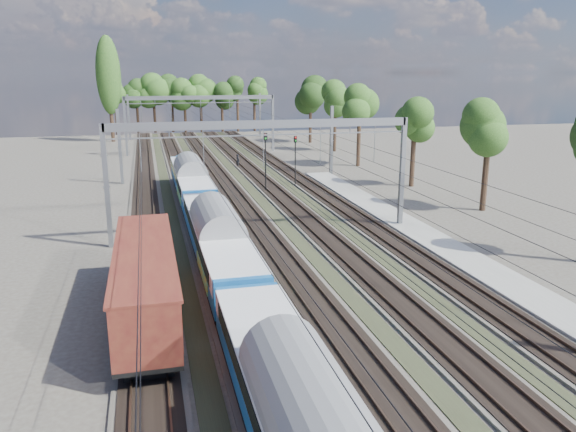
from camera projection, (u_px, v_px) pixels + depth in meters
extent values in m
cube|color=#47423A|center=(145.00, 200.00, 55.95)|extent=(3.00, 130.00, 0.15)
cube|color=black|center=(145.00, 199.00, 55.93)|extent=(2.50, 130.00, 0.06)
cube|color=#473326|center=(138.00, 199.00, 55.73)|extent=(0.08, 130.00, 0.14)
cube|color=#473326|center=(153.00, 198.00, 56.07)|extent=(0.08, 130.00, 0.14)
cube|color=#47423A|center=(191.00, 198.00, 57.01)|extent=(3.00, 130.00, 0.15)
cube|color=black|center=(191.00, 197.00, 56.99)|extent=(2.50, 130.00, 0.06)
cube|color=#473326|center=(184.00, 197.00, 56.80)|extent=(0.08, 130.00, 0.14)
cube|color=#473326|center=(198.00, 196.00, 57.14)|extent=(0.08, 130.00, 0.14)
cube|color=#47423A|center=(235.00, 196.00, 58.08)|extent=(3.00, 130.00, 0.15)
cube|color=black|center=(235.00, 195.00, 58.06)|extent=(2.50, 130.00, 0.06)
cube|color=#473326|center=(228.00, 194.00, 57.86)|extent=(0.08, 130.00, 0.14)
cube|color=#473326|center=(241.00, 194.00, 58.20)|extent=(0.08, 130.00, 0.14)
cube|color=#47423A|center=(277.00, 194.00, 59.15)|extent=(3.00, 130.00, 0.15)
cube|color=black|center=(277.00, 193.00, 59.12)|extent=(2.50, 130.00, 0.06)
cube|color=#473326|center=(270.00, 192.00, 58.93)|extent=(0.08, 130.00, 0.14)
cube|color=#473326|center=(284.00, 191.00, 59.27)|extent=(0.08, 130.00, 0.14)
cube|color=#47423A|center=(318.00, 191.00, 60.21)|extent=(3.00, 130.00, 0.15)
cube|color=black|center=(318.00, 190.00, 60.19)|extent=(2.50, 130.00, 0.06)
cube|color=#473326|center=(311.00, 190.00, 60.00)|extent=(0.08, 130.00, 0.14)
cube|color=#473326|center=(324.00, 189.00, 60.34)|extent=(0.08, 130.00, 0.14)
cube|color=#2E2D1E|center=(168.00, 200.00, 56.49)|extent=(1.10, 130.00, 0.05)
cube|color=#2E2D1E|center=(213.00, 197.00, 57.56)|extent=(1.10, 130.00, 0.05)
cube|color=#2E2D1E|center=(256.00, 195.00, 58.63)|extent=(1.10, 130.00, 0.05)
cube|color=#2E2D1E|center=(297.00, 193.00, 59.69)|extent=(1.10, 130.00, 0.05)
cube|color=gray|center=(471.00, 262.00, 37.42)|extent=(3.00, 70.00, 0.30)
cube|color=gray|center=(107.00, 187.00, 40.17)|extent=(0.35, 0.35, 9.00)
cube|color=gray|center=(402.00, 173.00, 45.62)|extent=(0.35, 0.35, 9.00)
cube|color=gray|center=(263.00, 124.00, 41.85)|extent=(23.00, 0.35, 0.60)
cube|color=gray|center=(125.00, 127.00, 85.26)|extent=(0.35, 0.35, 9.00)
cube|color=gray|center=(273.00, 123.00, 90.71)|extent=(0.35, 0.35, 9.00)
cube|color=gray|center=(200.00, 98.00, 86.94)|extent=(23.00, 0.35, 0.60)
cube|color=gray|center=(120.00, 147.00, 63.72)|extent=(0.35, 0.35, 8.50)
cube|color=gray|center=(129.00, 117.00, 105.99)|extent=(0.35, 0.35, 8.50)
cube|color=gray|center=(331.00, 141.00, 69.71)|extent=(0.35, 0.35, 8.50)
cube|color=gray|center=(260.00, 115.00, 111.98)|extent=(0.35, 0.35, 8.50)
cylinder|color=black|center=(142.00, 146.00, 54.60)|extent=(0.03, 130.00, 0.03)
cylinder|color=black|center=(141.00, 135.00, 54.33)|extent=(0.03, 130.00, 0.03)
cylinder|color=black|center=(188.00, 145.00, 55.67)|extent=(0.03, 130.00, 0.03)
cylinder|color=black|center=(188.00, 134.00, 55.40)|extent=(0.03, 130.00, 0.03)
cylinder|color=black|center=(233.00, 143.00, 56.74)|extent=(0.03, 130.00, 0.03)
cylinder|color=black|center=(233.00, 132.00, 56.46)|extent=(0.03, 130.00, 0.03)
cylinder|color=black|center=(277.00, 142.00, 57.80)|extent=(0.03, 130.00, 0.03)
cylinder|color=black|center=(277.00, 131.00, 57.53)|extent=(0.03, 130.00, 0.03)
cylinder|color=black|center=(318.00, 141.00, 58.87)|extent=(0.03, 130.00, 0.03)
cylinder|color=black|center=(319.00, 130.00, 58.60)|extent=(0.03, 130.00, 0.03)
cylinder|color=black|center=(116.00, 116.00, 114.94)|extent=(0.56, 0.56, 7.48)
sphere|color=#1C3513|center=(114.00, 87.00, 113.46)|extent=(4.55, 4.55, 4.55)
cylinder|color=black|center=(140.00, 119.00, 118.57)|extent=(0.56, 0.56, 5.80)
sphere|color=#1C3513|center=(138.00, 97.00, 117.42)|extent=(4.12, 4.12, 4.12)
cylinder|color=black|center=(151.00, 117.00, 119.84)|extent=(0.56, 0.56, 6.69)
sphere|color=#1C3513|center=(150.00, 91.00, 118.52)|extent=(3.95, 3.95, 3.95)
cylinder|color=black|center=(168.00, 117.00, 117.64)|extent=(0.56, 0.56, 7.00)
sphere|color=#1C3513|center=(166.00, 89.00, 116.25)|extent=(4.77, 4.77, 4.77)
cylinder|color=black|center=(188.00, 119.00, 120.16)|extent=(0.56, 0.56, 5.71)
sphere|color=#1C3513|center=(187.00, 97.00, 119.03)|extent=(4.19, 4.19, 4.19)
cylinder|color=black|center=(202.00, 119.00, 119.95)|extent=(0.56, 0.56, 5.63)
sphere|color=#1C3513|center=(202.00, 98.00, 118.83)|extent=(5.18, 5.18, 5.18)
cylinder|color=black|center=(219.00, 114.00, 122.50)|extent=(0.56, 0.56, 7.27)
sphere|color=#1C3513|center=(219.00, 87.00, 121.06)|extent=(4.54, 4.54, 4.54)
cylinder|color=black|center=(238.00, 115.00, 123.60)|extent=(0.56, 0.56, 6.74)
sphere|color=#1C3513|center=(238.00, 90.00, 122.26)|extent=(5.35, 5.35, 5.35)
cylinder|color=black|center=(258.00, 118.00, 122.33)|extent=(0.56, 0.56, 5.74)
sphere|color=#1C3513|center=(258.00, 96.00, 121.19)|extent=(3.99, 3.99, 3.99)
cylinder|color=black|center=(487.00, 178.00, 50.10)|extent=(0.56, 0.56, 6.59)
sphere|color=#1C3513|center=(492.00, 118.00, 48.79)|extent=(4.55, 4.55, 4.55)
cylinder|color=black|center=(406.00, 160.00, 64.51)|extent=(0.56, 0.56, 5.31)
sphere|color=#1C3513|center=(408.00, 123.00, 63.46)|extent=(4.70, 4.70, 4.70)
cylinder|color=black|center=(364.00, 146.00, 75.86)|extent=(0.56, 0.56, 5.68)
sphere|color=#1C3513|center=(366.00, 112.00, 74.73)|extent=(3.46, 3.46, 3.46)
cylinder|color=black|center=(327.00, 131.00, 90.71)|extent=(0.56, 0.56, 6.48)
sphere|color=#1C3513|center=(328.00, 99.00, 89.43)|extent=(4.52, 4.52, 4.52)
cylinder|color=black|center=(307.00, 127.00, 100.88)|extent=(0.56, 0.56, 5.93)
sphere|color=#1C3513|center=(307.00, 100.00, 99.70)|extent=(3.95, 3.95, 3.95)
cylinder|color=black|center=(110.00, 98.00, 102.47)|extent=(0.70, 0.70, 16.00)
ellipsoid|color=#224C19|center=(108.00, 75.00, 101.48)|extent=(4.40, 4.40, 14.08)
cube|color=black|center=(260.00, 367.00, 23.32)|extent=(2.04, 3.06, 0.82)
cube|color=silver|center=(309.00, 425.00, 16.11)|extent=(2.94, 19.57, 0.97)
cube|color=black|center=(357.00, 418.00, 16.46)|extent=(0.04, 17.33, 0.71)
cylinder|color=gray|center=(309.00, 411.00, 16.00)|extent=(2.89, 20.39, 2.89)
cube|color=black|center=(235.00, 304.00, 29.63)|extent=(2.04, 3.06, 0.82)
cube|color=black|center=(206.00, 232.00, 43.03)|extent=(2.04, 3.06, 0.82)
cube|color=#104C95|center=(217.00, 239.00, 35.95)|extent=(2.85, 20.39, 1.94)
cube|color=silver|center=(217.00, 231.00, 35.83)|extent=(2.94, 19.57, 0.97)
cube|color=black|center=(240.00, 230.00, 36.18)|extent=(0.04, 17.33, 0.71)
cube|color=yellow|center=(227.00, 270.00, 31.87)|extent=(2.96, 5.71, 0.71)
cylinder|color=gray|center=(217.00, 224.00, 35.71)|extent=(2.89, 20.39, 2.89)
cube|color=black|center=(198.00, 212.00, 49.34)|extent=(2.04, 3.06, 0.82)
cube|color=black|center=(186.00, 182.00, 62.75)|extent=(2.04, 3.06, 0.82)
cube|color=#104C95|center=(191.00, 180.00, 55.67)|extent=(2.85, 20.39, 1.94)
cube|color=silver|center=(190.00, 175.00, 55.54)|extent=(2.94, 19.57, 0.97)
cube|color=black|center=(205.00, 174.00, 55.89)|extent=(0.04, 17.33, 0.71)
cube|color=yellow|center=(195.00, 194.00, 51.58)|extent=(2.96, 5.71, 0.71)
cylinder|color=gray|center=(190.00, 170.00, 55.43)|extent=(2.89, 20.39, 2.89)
cube|color=black|center=(149.00, 357.00, 24.21)|extent=(2.05, 2.67, 0.72)
cube|color=black|center=(147.00, 277.00, 33.65)|extent=(2.05, 2.67, 0.72)
cube|color=black|center=(147.00, 303.00, 28.82)|extent=(2.77, 14.36, 0.21)
cube|color=#531916|center=(145.00, 276.00, 28.46)|extent=(2.77, 14.36, 2.67)
cube|color=#531916|center=(144.00, 250.00, 28.12)|extent=(2.98, 14.36, 0.12)
imported|color=black|center=(238.00, 161.00, 75.82)|extent=(0.64, 0.77, 1.81)
cylinder|color=black|center=(266.00, 167.00, 59.53)|extent=(0.16, 0.16, 5.54)
cube|color=black|center=(265.00, 137.00, 58.75)|extent=(0.39, 0.25, 0.78)
sphere|color=red|center=(266.00, 135.00, 58.56)|extent=(0.18, 0.18, 0.18)
sphere|color=#0C9919|center=(266.00, 138.00, 58.65)|extent=(0.18, 0.18, 0.18)
cylinder|color=black|center=(295.00, 164.00, 62.97)|extent=(0.14, 0.14, 4.93)
cube|color=black|center=(295.00, 139.00, 62.27)|extent=(0.40, 0.33, 0.69)
sphere|color=red|center=(296.00, 138.00, 62.11)|extent=(0.16, 0.16, 0.16)
sphere|color=#0C9919|center=(296.00, 141.00, 62.19)|extent=(0.16, 0.16, 0.16)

